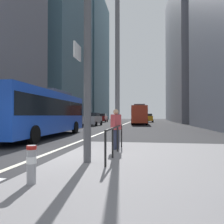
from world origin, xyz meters
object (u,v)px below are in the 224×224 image
bollard_left (31,162)px  car_receding_near (145,117)px  city_bus_red_receding (140,114)px  car_receding_far (149,118)px  car_oncoming_mid (93,119)px  street_lamp_post (117,31)px  traffic_signal_gantry (18,31)px  car_oncoming_far (102,118)px  city_bus_blue_oncoming (43,111)px  pedestrian_waiting (116,127)px

bollard_left → car_receding_near: bearing=88.2°
bollard_left → city_bus_red_receding: bearing=88.4°
car_receding_far → car_oncoming_mid: bearing=-113.1°
car_receding_near → street_lamp_post: street_lamp_post is taller
city_bus_red_receding → car_receding_near: (0.85, 24.09, -0.85)m
traffic_signal_gantry → bollard_left: bearing=-52.1°
car_receding_near → car_oncoming_far: (-9.66, -13.98, 0.00)m
car_oncoming_mid → street_lamp_post: size_ratio=0.54×
traffic_signal_gantry → car_receding_far: bearing=84.5°
car_oncoming_mid → city_bus_blue_oncoming: bearing=-87.4°
car_receding_far → bollard_left: car_receding_far is taller
car_oncoming_mid → bollard_left: bearing=-78.5°
city_bus_blue_oncoming → car_receding_far: bearing=78.5°
car_receding_far → car_oncoming_far: size_ratio=0.97×
car_oncoming_far → street_lamp_post: size_ratio=0.58×
city_bus_red_receding → street_lamp_post: size_ratio=1.47×
city_bus_blue_oncoming → street_lamp_post: 8.33m
street_lamp_post → car_receding_near: bearing=89.1°
car_oncoming_mid → car_receding_near: (7.55, 31.48, 0.00)m
city_bus_red_receding → car_oncoming_far: city_bus_red_receding is taller
car_oncoming_mid → pedestrian_waiting: size_ratio=2.67×
city_bus_blue_oncoming → car_receding_near: city_bus_blue_oncoming is taller
traffic_signal_gantry → bollard_left: size_ratio=8.63×
city_bus_blue_oncoming → street_lamp_post: (5.87, -4.79, 3.45)m
city_bus_blue_oncoming → bollard_left: (4.88, -10.31, -1.26)m
city_bus_blue_oncoming → car_receding_near: 49.57m
street_lamp_post → pedestrian_waiting: 4.32m
city_bus_blue_oncoming → bollard_left: size_ratio=14.83×
traffic_signal_gantry → street_lamp_post: (2.66, 3.39, 1.15)m
city_bus_blue_oncoming → city_bus_red_receding: same height
car_oncoming_mid → city_bus_red_receding: bearing=47.8°
pedestrian_waiting → car_oncoming_far: bearing=102.2°
street_lamp_post → bollard_left: street_lamp_post is taller
traffic_signal_gantry → street_lamp_post: street_lamp_post is taller
car_oncoming_mid → car_receding_near: 32.38m
city_bus_blue_oncoming → city_bus_red_receding: size_ratio=0.97×
car_receding_near → traffic_signal_gantry: size_ratio=0.67×
city_bus_red_receding → car_receding_far: size_ratio=2.64×
car_oncoming_mid → bollard_left: size_ratio=5.67×
car_oncoming_far → pedestrian_waiting: size_ratio=2.84×
street_lamp_post → bollard_left: (-1.00, -5.51, -4.70)m
car_receding_far → pedestrian_waiting: 42.96m
street_lamp_post → city_bus_blue_oncoming: bearing=140.8°
city_bus_red_receding → car_oncoming_mid: city_bus_red_receding is taller
car_oncoming_far → traffic_signal_gantry: bearing=-81.9°
car_receding_near → pedestrian_waiting: 54.74m
city_bus_red_receding → car_oncoming_mid: 10.02m
city_bus_red_receding → car_receding_far: (1.68, 12.28, -0.85)m
car_receding_near → pedestrian_waiting: car_receding_near is taller
car_oncoming_mid → bollard_left: (5.69, -27.93, -0.41)m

